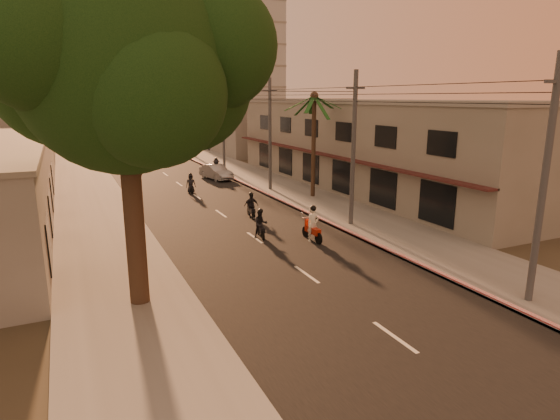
% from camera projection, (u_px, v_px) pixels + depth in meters
% --- Properties ---
extents(ground, '(160.00, 160.00, 0.00)m').
position_uv_depth(ground, '(330.00, 292.00, 18.50)').
color(ground, '#383023').
rests_on(ground, ground).
extents(road, '(10.00, 140.00, 0.02)m').
position_uv_depth(road, '(197.00, 197.00, 36.13)').
color(road, black).
rests_on(road, ground).
extents(sidewalk_right, '(5.00, 140.00, 0.12)m').
position_uv_depth(sidewalk_right, '(284.00, 188.00, 39.19)').
color(sidewalk_right, slate).
rests_on(sidewalk_right, ground).
extents(sidewalk_left, '(5.00, 140.00, 0.12)m').
position_uv_depth(sidewalk_left, '(93.00, 205.00, 33.05)').
color(sidewalk_left, slate).
rests_on(sidewalk_left, ground).
extents(curb_stripe, '(0.20, 60.00, 0.20)m').
position_uv_depth(curb_stripe, '(284.00, 202.00, 33.79)').
color(curb_stripe, red).
rests_on(curb_stripe, ground).
extents(shophouse_row, '(8.80, 34.20, 7.30)m').
position_uv_depth(shophouse_row, '(364.00, 144.00, 39.23)').
color(shophouse_row, gray).
rests_on(shophouse_row, ground).
extents(distant_tower, '(12.10, 12.10, 28.00)m').
position_uv_depth(distant_tower, '(234.00, 53.00, 71.14)').
color(distant_tower, '#B7B5B2').
rests_on(distant_tower, ground).
extents(broadleaf_tree, '(9.60, 8.70, 12.10)m').
position_uv_depth(broadleaf_tree, '(134.00, 67.00, 15.70)').
color(broadleaf_tree, black).
rests_on(broadleaf_tree, ground).
extents(palm_tree, '(5.00, 5.00, 8.20)m').
position_uv_depth(palm_tree, '(314.00, 102.00, 34.21)').
color(palm_tree, black).
rests_on(palm_tree, ground).
extents(utility_poles, '(1.20, 48.26, 9.00)m').
position_uv_depth(utility_poles, '(270.00, 110.00, 37.14)').
color(utility_poles, '#38383A').
rests_on(utility_poles, ground).
extents(filler_right, '(8.00, 14.00, 6.00)m').
position_uv_depth(filler_right, '(249.00, 131.00, 63.20)').
color(filler_right, gray).
rests_on(filler_right, ground).
extents(filler_left_near, '(8.00, 14.00, 4.40)m').
position_uv_depth(filler_left_near, '(3.00, 157.00, 42.23)').
color(filler_left_near, gray).
rests_on(filler_left_near, ground).
extents(filler_left_far, '(8.00, 14.00, 7.00)m').
position_uv_depth(filler_left_far, '(17.00, 130.00, 57.80)').
color(filler_left_far, gray).
rests_on(filler_left_far, ground).
extents(scooter_red, '(0.75, 2.00, 1.97)m').
position_uv_depth(scooter_red, '(313.00, 226.00, 24.82)').
color(scooter_red, black).
rests_on(scooter_red, ground).
extents(scooter_mid_a, '(0.95, 1.66, 1.64)m').
position_uv_depth(scooter_mid_a, '(261.00, 224.00, 25.46)').
color(scooter_mid_a, black).
rests_on(scooter_mid_a, ground).
extents(scooter_mid_b, '(1.01, 1.69, 1.66)m').
position_uv_depth(scooter_mid_b, '(251.00, 206.00, 29.72)').
color(scooter_mid_b, black).
rests_on(scooter_mid_b, ground).
extents(scooter_far_a, '(0.87, 1.66, 1.63)m').
position_uv_depth(scooter_far_a, '(191.00, 184.00, 37.32)').
color(scooter_far_a, black).
rests_on(scooter_far_a, ground).
extents(scooter_far_b, '(1.44, 1.96, 1.95)m').
position_uv_depth(scooter_far_b, '(216.00, 169.00, 44.14)').
color(scooter_far_b, black).
rests_on(scooter_far_b, ground).
extents(parked_car, '(3.13, 4.77, 1.38)m').
position_uv_depth(parked_car, '(216.00, 172.00, 43.67)').
color(parked_car, '#9A9CA2').
rests_on(parked_car, ground).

